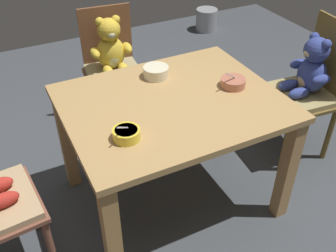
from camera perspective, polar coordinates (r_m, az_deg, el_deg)
ground_plane at (r=2.49m, az=0.52°, el=-10.46°), size 5.20×5.20×0.04m
dining_table at (r=2.09m, az=0.61°, el=1.02°), size 1.12×0.90×0.71m
teddy_chair_near_right at (r=2.68m, az=19.77°, el=6.34°), size 0.45×0.46×0.92m
teddy_chair_far_center at (r=2.81m, az=-8.18°, el=9.65°), size 0.44×0.45×0.87m
porridge_bowl_terracotta_near_right at (r=2.16m, az=9.48°, el=6.31°), size 0.14×0.14×0.11m
porridge_bowl_cream_far_center at (r=2.22m, az=-1.77°, el=7.94°), size 0.14×0.14×0.06m
porridge_bowl_yellow_near_left at (r=1.75m, az=-6.11°, el=-1.15°), size 0.13×0.13×0.11m
metal_pail at (r=4.65m, az=5.64°, el=15.21°), size 0.24×0.24×0.24m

